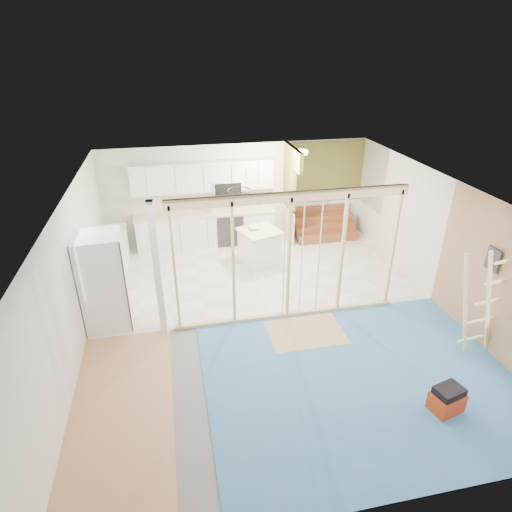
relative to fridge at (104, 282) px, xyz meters
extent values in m
cube|color=slate|center=(3.10, -0.45, -0.94)|extent=(7.00, 8.00, 0.01)
cube|color=white|center=(3.10, -0.45, 1.66)|extent=(7.00, 8.00, 0.01)
cube|color=silver|center=(3.10, 3.55, 0.36)|extent=(7.00, 0.01, 2.60)
cube|color=silver|center=(3.10, -4.45, 0.36)|extent=(7.00, 0.01, 2.60)
cube|color=silver|center=(-0.40, -0.45, 0.36)|extent=(0.01, 8.00, 2.60)
cube|color=silver|center=(6.60, -0.45, 0.36)|extent=(0.01, 8.00, 2.60)
cube|color=silver|center=(3.10, 1.55, -0.93)|extent=(7.00, 4.00, 0.02)
cube|color=#406A9C|center=(4.10, -2.45, -0.93)|extent=(5.00, 4.00, 0.02)
cube|color=tan|center=(0.35, -2.45, -0.93)|extent=(1.50, 4.00, 0.02)
cube|color=tan|center=(3.60, -1.05, -0.92)|extent=(1.40, 1.00, 0.01)
cube|color=#D7B184|center=(3.40, -0.45, 1.56)|extent=(4.40, 0.09, 0.18)
cube|color=#D7B184|center=(3.40, -0.45, -0.89)|extent=(4.40, 0.09, 0.06)
cube|color=silver|center=(1.00, -0.45, 0.36)|extent=(0.12, 0.14, 2.60)
cube|color=#D7B184|center=(1.30, -0.45, 0.36)|extent=(0.04, 0.09, 2.40)
cube|color=#D7B184|center=(2.35, -0.45, 0.36)|extent=(0.04, 0.09, 2.40)
cube|color=#D7B184|center=(3.40, -0.45, 0.36)|extent=(0.05, 0.09, 2.40)
cube|color=#D7B184|center=(4.45, -0.45, 0.36)|extent=(0.04, 0.09, 2.40)
cube|color=#D7B184|center=(5.50, -0.45, 0.36)|extent=(0.04, 0.09, 2.40)
cylinder|color=silver|center=(3.30, -0.48, 0.28)|extent=(0.02, 0.02, 2.35)
cylinder|color=silver|center=(4.00, -0.43, 0.28)|extent=(0.02, 0.02, 2.35)
cylinder|color=silver|center=(3.65, -0.45, 0.28)|extent=(0.02, 0.02, 2.35)
cube|color=white|center=(2.20, 3.25, -0.50)|extent=(3.60, 0.60, 0.88)
cube|color=beige|center=(2.20, 3.25, -0.04)|extent=(3.66, 0.64, 0.05)
cube|color=white|center=(-0.10, 2.15, -0.50)|extent=(0.60, 1.60, 0.88)
cube|color=beige|center=(-0.10, 2.15, -0.04)|extent=(0.64, 1.64, 0.05)
cube|color=white|center=(2.20, 3.37, 0.91)|extent=(3.60, 0.34, 0.75)
cube|color=white|center=(2.80, 3.33, 0.61)|extent=(0.72, 0.38, 0.36)
cube|color=black|center=(2.80, 3.14, 0.61)|extent=(0.68, 0.02, 0.30)
cube|color=olive|center=(4.40, 3.10, 0.86)|extent=(0.10, 0.90, 1.60)
cube|color=silver|center=(4.40, 3.10, -0.49)|extent=(0.10, 0.90, 0.90)
cube|color=olive|center=(4.40, 2.40, 1.41)|extent=(0.10, 0.50, 0.50)
cube|color=olive|center=(5.50, 3.52, 0.81)|extent=(2.20, 0.04, 1.60)
cube|color=silver|center=(5.50, 3.52, -0.49)|extent=(2.20, 0.04, 0.90)
cube|color=brown|center=(5.45, 2.75, -0.84)|extent=(1.70, 0.26, 0.20)
cube|color=brown|center=(5.45, 3.01, -0.64)|extent=(1.70, 0.26, 0.20)
cube|color=brown|center=(5.45, 3.27, -0.44)|extent=(1.70, 0.26, 0.20)
cube|color=brown|center=(5.45, 3.53, -0.24)|extent=(1.70, 0.26, 0.20)
torus|color=black|center=(2.80, 1.45, 1.11)|extent=(0.52, 0.52, 0.02)
cylinder|color=black|center=(2.65, 1.45, 1.36)|extent=(0.01, 0.01, 0.50)
cylinder|color=black|center=(2.95, 1.45, 1.36)|extent=(0.01, 0.01, 0.50)
cylinder|color=#333237|center=(2.70, 1.35, 0.96)|extent=(0.14, 0.14, 0.14)
cylinder|color=#333237|center=(2.92, 1.55, 0.98)|extent=(0.12, 0.12, 0.12)
cube|color=#333237|center=(6.53, -1.85, 0.71)|extent=(0.04, 0.30, 0.40)
cylinder|color=#FFEABF|center=(4.50, 2.55, 1.60)|extent=(0.32, 0.32, 0.08)
cube|color=silver|center=(-0.01, 0.00, 0.00)|extent=(0.88, 0.85, 1.88)
cube|color=#333237|center=(0.39, 0.00, 0.00)|extent=(0.08, 0.75, 1.85)
cube|color=white|center=(3.36, 1.91, -0.54)|extent=(1.01, 1.01, 0.81)
cube|color=beige|center=(3.36, 1.91, -0.09)|extent=(1.13, 1.13, 0.05)
imported|color=white|center=(3.25, 2.03, -0.04)|extent=(0.31, 0.31, 0.06)
imported|color=silver|center=(2.35, 3.25, 0.15)|extent=(0.15, 0.15, 0.32)
imported|color=white|center=(3.80, 3.32, 0.09)|extent=(0.12, 0.12, 0.21)
cube|color=#B43210|center=(5.05, -3.27, -0.78)|extent=(0.52, 0.44, 0.32)
cube|color=black|center=(5.05, -3.27, -0.57)|extent=(0.47, 0.38, 0.11)
cube|color=beige|center=(5.96, -2.14, 0.05)|extent=(0.47, 0.09, 1.96)
cube|color=beige|center=(6.39, -2.14, 0.05)|extent=(0.47, 0.09, 1.96)
cube|color=beige|center=(6.23, -2.14, -0.67)|extent=(0.47, 0.09, 0.13)
cube|color=beige|center=(6.31, -2.14, -0.30)|extent=(0.47, 0.09, 0.13)
cube|color=beige|center=(6.39, -2.14, 0.08)|extent=(0.47, 0.09, 0.13)
cube|color=beige|center=(6.47, -2.14, 0.46)|extent=(0.47, 0.09, 0.13)
cube|color=beige|center=(6.55, -2.14, 0.84)|extent=(0.47, 0.09, 0.13)
camera|label=1|loc=(1.35, -7.25, 3.96)|focal=30.00mm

